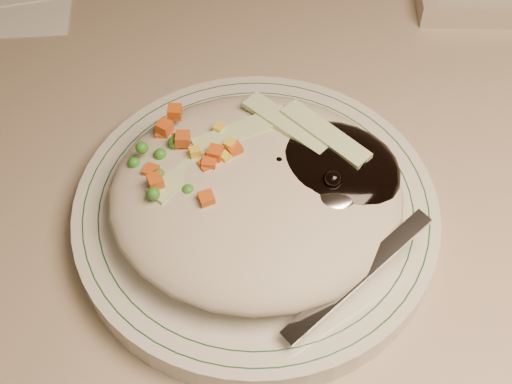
{
  "coord_description": "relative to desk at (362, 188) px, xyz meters",
  "views": [
    {
      "loc": [
        -0.11,
        0.92,
        1.15
      ],
      "look_at": [
        -0.11,
        1.2,
        0.78
      ],
      "focal_mm": 50.0,
      "sensor_mm": 36.0,
      "label": 1
    }
  ],
  "objects": [
    {
      "name": "desk",
      "position": [
        0.0,
        0.0,
        0.0
      ],
      "size": [
        1.4,
        0.7,
        0.74
      ],
      "color": "tan",
      "rests_on": "ground"
    },
    {
      "name": "plate",
      "position": [
        -0.11,
        -0.18,
        0.21
      ],
      "size": [
        0.25,
        0.25,
        0.02
      ],
      "primitive_type": "cylinder",
      "color": "silver",
      "rests_on": "desk"
    },
    {
      "name": "plate_rim",
      "position": [
        -0.11,
        -0.18,
        0.22
      ],
      "size": [
        0.24,
        0.24,
        0.0
      ],
      "color": "#144723",
      "rests_on": "plate"
    },
    {
      "name": "meal",
      "position": [
        -0.11,
        -0.18,
        0.24
      ],
      "size": [
        0.2,
        0.19,
        0.05
      ],
      "color": "#B5AB92",
      "rests_on": "plate"
    }
  ]
}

